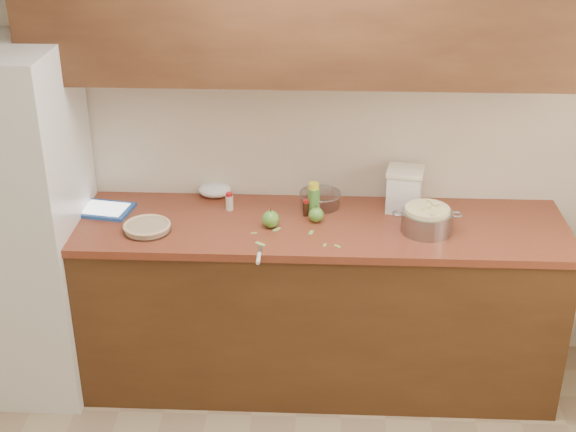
{
  "coord_description": "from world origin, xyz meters",
  "views": [
    {
      "loc": [
        0.1,
        -2.06,
        2.69
      ],
      "look_at": [
        -0.05,
        1.43,
        0.98
      ],
      "focal_mm": 50.0,
      "sensor_mm": 36.0,
      "label": 1
    }
  ],
  "objects_px": {
    "pie": "(147,227)",
    "tablet": "(104,210)",
    "colander": "(427,220)",
    "flour_canister": "(404,189)"
  },
  "relations": [
    {
      "from": "pie",
      "to": "flour_canister",
      "type": "relative_size",
      "value": 1.08
    },
    {
      "from": "pie",
      "to": "tablet",
      "type": "distance_m",
      "value": 0.33
    },
    {
      "from": "tablet",
      "to": "pie",
      "type": "bearing_deg",
      "value": -28.4
    },
    {
      "from": "colander",
      "to": "tablet",
      "type": "bearing_deg",
      "value": 174.82
    },
    {
      "from": "pie",
      "to": "colander",
      "type": "height_order",
      "value": "colander"
    },
    {
      "from": "pie",
      "to": "tablet",
      "type": "height_order",
      "value": "pie"
    },
    {
      "from": "pie",
      "to": "tablet",
      "type": "bearing_deg",
      "value": 141.94
    },
    {
      "from": "pie",
      "to": "colander",
      "type": "distance_m",
      "value": 1.35
    },
    {
      "from": "flour_canister",
      "to": "tablet",
      "type": "xyz_separation_m",
      "value": [
        -1.52,
        -0.1,
        -0.1
      ]
    },
    {
      "from": "pie",
      "to": "flour_canister",
      "type": "distance_m",
      "value": 1.29
    }
  ]
}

